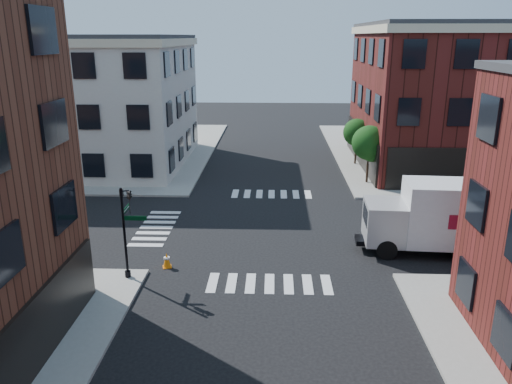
% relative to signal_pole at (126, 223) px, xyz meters
% --- Properties ---
extents(ground, '(120.00, 120.00, 0.00)m').
position_rel_signal_pole_xyz_m(ground, '(6.72, 6.68, -2.86)').
color(ground, black).
rests_on(ground, ground).
extents(sidewalk_ne, '(30.00, 30.00, 0.15)m').
position_rel_signal_pole_xyz_m(sidewalk_ne, '(27.72, 27.68, -2.78)').
color(sidewalk_ne, gray).
rests_on(sidewalk_ne, ground).
extents(sidewalk_nw, '(30.00, 30.00, 0.15)m').
position_rel_signal_pole_xyz_m(sidewalk_nw, '(-14.28, 27.68, -2.78)').
color(sidewalk_nw, gray).
rests_on(sidewalk_nw, ground).
extents(building_ne, '(25.00, 16.00, 12.00)m').
position_rel_signal_pole_xyz_m(building_ne, '(27.22, 22.68, 3.14)').
color(building_ne, '#421510').
rests_on(building_ne, ground).
extents(building_nw, '(22.00, 16.00, 11.00)m').
position_rel_signal_pole_xyz_m(building_nw, '(-12.28, 22.68, 2.64)').
color(building_nw, beige).
rests_on(building_nw, ground).
extents(tree_near, '(2.69, 2.69, 4.49)m').
position_rel_signal_pole_xyz_m(tree_near, '(14.28, 16.65, 0.30)').
color(tree_near, black).
rests_on(tree_near, ground).
extents(tree_far, '(2.43, 2.43, 4.07)m').
position_rel_signal_pole_xyz_m(tree_far, '(14.28, 22.65, 0.02)').
color(tree_far, black).
rests_on(tree_far, ground).
extents(signal_pole, '(1.29, 1.24, 4.60)m').
position_rel_signal_pole_xyz_m(signal_pole, '(0.00, 0.00, 0.00)').
color(signal_pole, black).
rests_on(signal_pole, ground).
extents(box_truck, '(8.78, 3.10, 3.91)m').
position_rel_signal_pole_xyz_m(box_truck, '(16.20, 3.60, -0.82)').
color(box_truck, silver).
rests_on(box_truck, ground).
extents(traffic_cone, '(0.53, 0.53, 0.79)m').
position_rel_signal_pole_xyz_m(traffic_cone, '(1.52, 1.27, -2.48)').
color(traffic_cone, orange).
rests_on(traffic_cone, ground).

